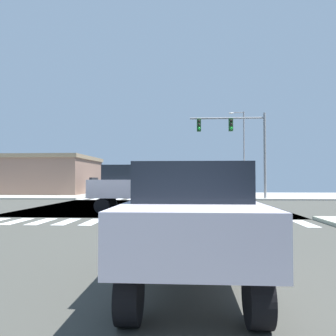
{
  "coord_description": "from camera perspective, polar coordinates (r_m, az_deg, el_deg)",
  "views": [
    {
      "loc": [
        1.95,
        -19.97,
        1.65
      ],
      "look_at": [
        0.0,
        11.76,
        2.71
      ],
      "focal_mm": 35.63,
      "sensor_mm": 36.0,
      "label": 1
    }
  ],
  "objects": [
    {
      "name": "bank_building",
      "position": [
        39.95,
        -23.99,
        -1.15
      ],
      "size": [
        17.45,
        9.89,
        4.1
      ],
      "color": "#896859",
      "rests_on": "ground"
    },
    {
      "name": "crosswalk_far",
      "position": [
        27.41,
        -1.11,
        -5.35
      ],
      "size": [
        13.5,
        2.0,
        0.01
      ],
      "color": "white",
      "rests_on": "ground"
    },
    {
      "name": "sidewalk_corner_ne",
      "position": [
        33.87,
        22.62,
        -4.43
      ],
      "size": [
        12.0,
        12.0,
        0.14
      ],
      "color": "#B2ADA3",
      "rests_on": "ground"
    },
    {
      "name": "suv_trailing_2",
      "position": [
        44.55,
        -5.47,
        -2.22
      ],
      "size": [
        1.96,
        4.6,
        2.34
      ],
      "rotation": [
        0.0,
        0.0,
        3.14
      ],
      "color": "black",
      "rests_on": "ground"
    },
    {
      "name": "crosswalk_near",
      "position": [
        12.97,
        -6.37,
        -9.2
      ],
      "size": [
        13.5,
        2.0,
        0.01
      ],
      "color": "white",
      "rests_on": "ground"
    },
    {
      "name": "sidewalk_corner_nw",
      "position": [
        35.33,
        -21.59,
        -4.34
      ],
      "size": [
        12.0,
        12.0,
        0.14
      ],
      "color": "#ACAB9D",
      "rests_on": "ground"
    },
    {
      "name": "street_lamp",
      "position": [
        38.43,
        12.55,
        3.8
      ],
      "size": [
        1.78,
        0.32,
        9.26
      ],
      "color": "gray",
      "rests_on": "ground"
    },
    {
      "name": "traffic_signal_mast",
      "position": [
        27.37,
        11.59,
        5.4
      ],
      "size": [
        6.05,
        0.55,
        6.96
      ],
      "color": "gray",
      "rests_on": "ground"
    },
    {
      "name": "sedan_farside_1",
      "position": [
        5.29,
        4.06,
        -7.72
      ],
      "size": [
        1.8,
        4.3,
        1.88
      ],
      "color": "black",
      "rests_on": "ground"
    },
    {
      "name": "ground",
      "position": [
        20.14,
        -2.07,
        -6.68
      ],
      "size": [
        90.0,
        90.0,
        0.05
      ],
      "color": "#3F3F3A"
    },
    {
      "name": "suv_queued_1",
      "position": [
        16.67,
        -5.3,
        -2.78
      ],
      "size": [
        4.6,
        1.96,
        2.34
      ],
      "rotation": [
        0.0,
        0.0,
        1.57
      ],
      "color": "black",
      "rests_on": "ground"
    }
  ]
}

